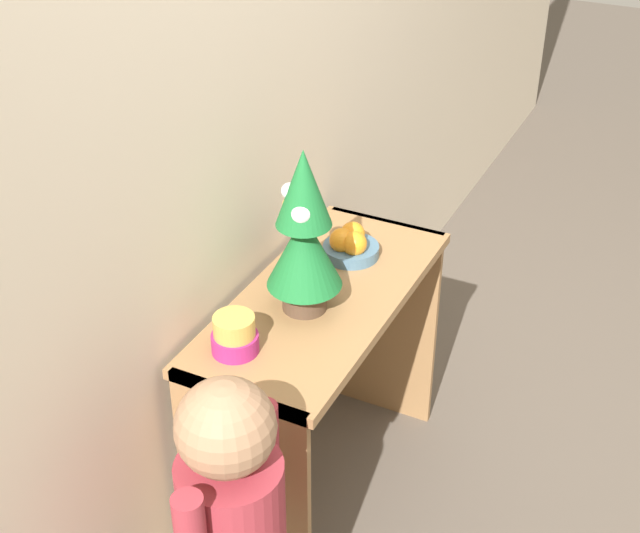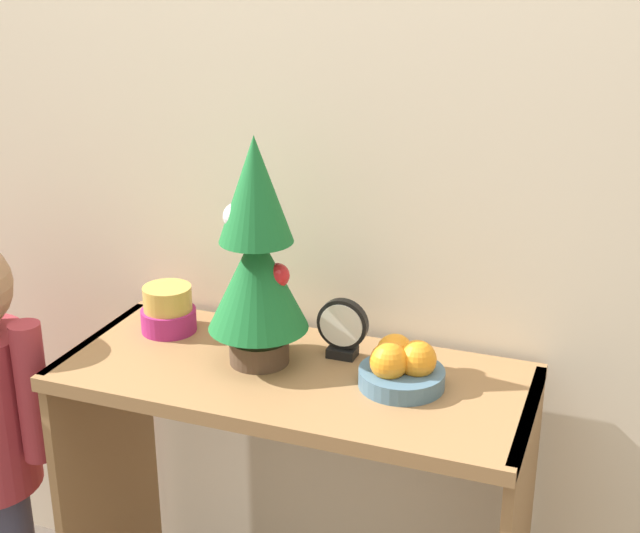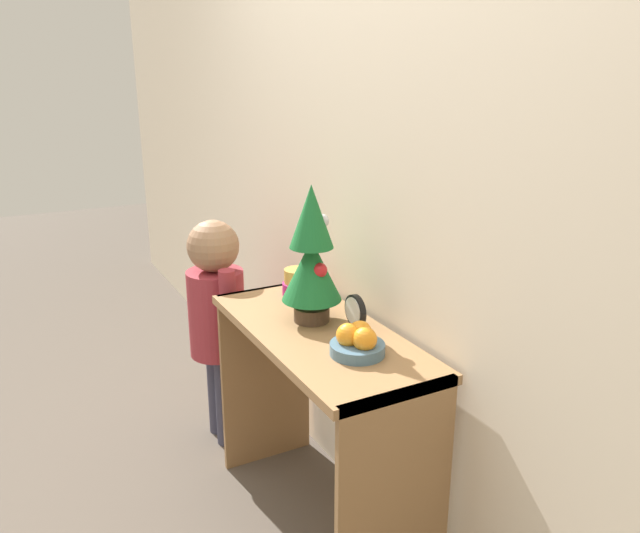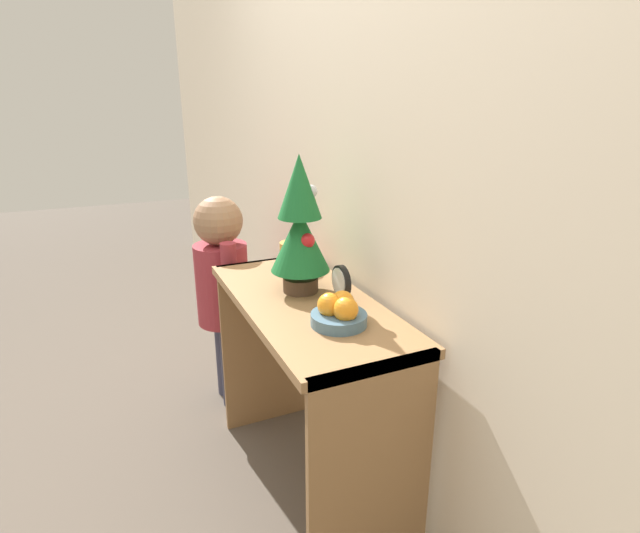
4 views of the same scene
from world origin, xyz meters
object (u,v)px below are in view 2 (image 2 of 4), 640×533
(fruit_bowl, at_px, (401,367))
(desk_clock, at_px, (342,329))
(mini_tree, at_px, (257,253))
(singing_bowl, at_px, (168,310))

(fruit_bowl, distance_m, desk_clock, 0.17)
(mini_tree, bearing_deg, fruit_bowl, 0.19)
(fruit_bowl, relative_size, desk_clock, 1.31)
(mini_tree, xyz_separation_m, singing_bowl, (-0.25, 0.07, -0.18))
(singing_bowl, distance_m, desk_clock, 0.40)
(singing_bowl, xyz_separation_m, desk_clock, (0.40, 0.01, 0.01))
(fruit_bowl, height_order, desk_clock, desk_clock)
(fruit_bowl, bearing_deg, desk_clock, 151.74)
(singing_bowl, bearing_deg, mini_tree, -15.61)
(mini_tree, relative_size, desk_clock, 3.68)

